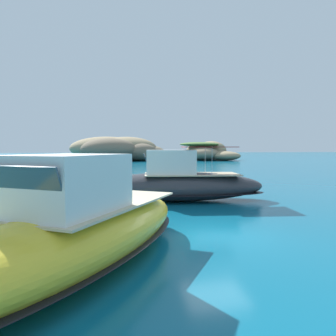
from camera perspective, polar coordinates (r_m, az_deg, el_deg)
The scene contains 6 objects.
ground_plane at distance 13.09m, azimuth 8.44°, elevation -11.71°, with size 400.00×400.00×0.00m, color #0C5B7A.
islet_large at distance 87.47m, azimuth -8.33°, elevation 3.26°, with size 29.21×24.97×6.36m.
islet_small at distance 90.01m, azimuth 6.99°, elevation 2.91°, with size 16.27×19.98×5.23m.
motorboat_charcoal at distance 20.77m, azimuth 1.80°, elevation -2.82°, with size 11.51×4.53×3.51m.
motorboat_yellow at distance 9.64m, azimuth -15.42°, elevation -10.68°, with size 8.57×11.29×3.28m.
channel_buoy at distance 22.33m, azimuth -25.63°, elevation -4.73°, with size 0.56×0.56×1.48m.
Camera 1 is at (-3.95, -11.99, 3.47)m, focal length 34.26 mm.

